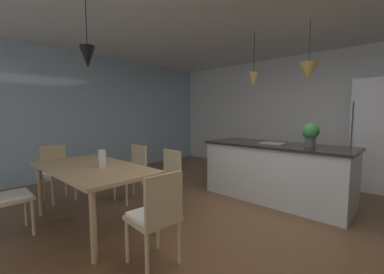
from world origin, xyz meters
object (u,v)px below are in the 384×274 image
(dining_table, at_px, (93,172))
(chair_kitchen_end, at_px, (156,215))
(chair_far_left, at_px, (132,170))
(refrigerator, at_px, (374,135))
(chair_far_right, at_px, (165,180))
(chair_window_end, at_px, (58,171))
(chair_near_left, at_px, (5,196))
(kitchen_island, at_px, (276,171))
(vase_on_dining_table, at_px, (102,158))
(potted_plant_on_island, at_px, (311,133))

(dining_table, height_order, chair_kitchen_end, chair_kitchen_end)
(chair_far_left, relative_size, refrigerator, 0.44)
(refrigerator, bearing_deg, dining_table, -119.50)
(chair_far_left, xyz_separation_m, chair_far_right, (0.79, -0.00, 0.00))
(dining_table, relative_size, chair_far_right, 1.99)
(dining_table, xyz_separation_m, chair_window_end, (-1.24, -0.00, -0.19))
(chair_kitchen_end, distance_m, refrigerator, 4.29)
(chair_near_left, height_order, refrigerator, refrigerator)
(chair_kitchen_end, bearing_deg, kitchen_island, 89.05)
(chair_near_left, bearing_deg, chair_window_end, 136.03)
(chair_kitchen_end, distance_m, kitchen_island, 2.40)
(chair_far_right, height_order, vase_on_dining_table, vase_on_dining_table)
(chair_window_end, distance_m, potted_plant_on_island, 3.90)
(dining_table, distance_m, vase_on_dining_table, 0.22)
(dining_table, xyz_separation_m, chair_far_right, (0.40, 0.82, -0.19))
(dining_table, bearing_deg, chair_far_right, 64.28)
(chair_window_end, distance_m, chair_far_left, 1.18)
(chair_window_end, relative_size, vase_on_dining_table, 4.18)
(vase_on_dining_table, bearing_deg, dining_table, -150.08)
(dining_table, relative_size, vase_on_dining_table, 8.33)
(chair_window_end, distance_m, chair_far_right, 1.83)
(chair_kitchen_end, xyz_separation_m, chair_far_left, (-1.63, 0.82, 0.00))
(chair_kitchen_end, bearing_deg, refrigerator, 75.20)
(chair_window_end, bearing_deg, chair_far_right, 26.79)
(chair_far_right, height_order, refrigerator, refrigerator)
(kitchen_island, bearing_deg, vase_on_dining_table, -116.46)
(chair_kitchen_end, xyz_separation_m, chair_far_right, (-0.84, 0.82, 0.00))
(chair_near_left, xyz_separation_m, chair_window_end, (-0.85, 0.82, 0.00))
(chair_window_end, bearing_deg, chair_far_left, 44.23)
(kitchen_island, xyz_separation_m, potted_plant_on_island, (0.50, -0.00, 0.64))
(vase_on_dining_table, bearing_deg, chair_near_left, -119.93)
(dining_table, distance_m, chair_kitchen_end, 1.25)
(dining_table, bearing_deg, chair_far_left, 115.46)
(dining_table, height_order, chair_far_right, chair_far_right)
(dining_table, height_order, chair_window_end, chair_window_end)
(refrigerator, height_order, potted_plant_on_island, refrigerator)
(chair_far_right, relative_size, refrigerator, 0.44)
(chair_window_end, height_order, refrigerator, refrigerator)
(dining_table, distance_m, chair_far_left, 0.93)
(dining_table, xyz_separation_m, refrigerator, (2.32, 4.11, 0.33))
(chair_window_end, relative_size, kitchen_island, 0.39)
(chair_kitchen_end, height_order, chair_window_end, same)
(chair_far_left, bearing_deg, chair_kitchen_end, -26.85)
(chair_near_left, distance_m, chair_far_right, 1.82)
(vase_on_dining_table, bearing_deg, chair_window_end, -176.89)
(chair_kitchen_end, xyz_separation_m, refrigerator, (1.09, 4.11, 0.52))
(chair_kitchen_end, distance_m, chair_window_end, 2.48)
(potted_plant_on_island, bearing_deg, chair_far_left, -144.02)
(chair_far_left, relative_size, chair_far_right, 1.00)
(kitchen_island, bearing_deg, chair_kitchen_end, -90.95)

